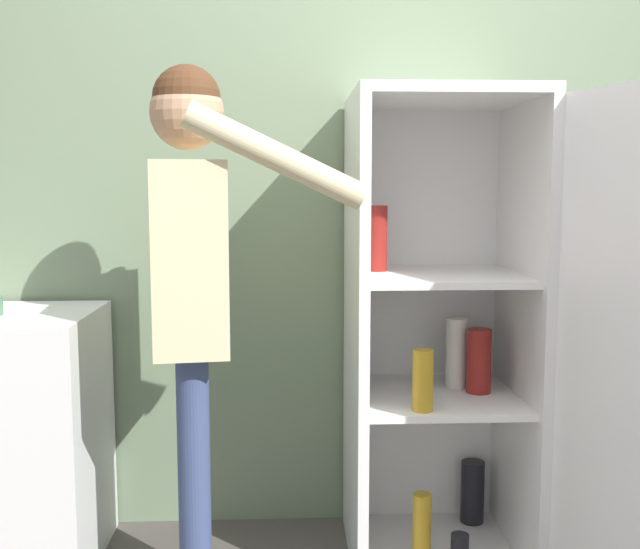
% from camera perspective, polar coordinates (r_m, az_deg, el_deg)
% --- Properties ---
extents(wall_back, '(7.00, 0.06, 2.55)m').
position_cam_1_polar(wall_back, '(2.93, 4.36, 5.61)').
color(wall_back, gray).
rests_on(wall_back, ground_plane).
extents(refrigerator, '(0.84, 1.20, 1.65)m').
position_cam_1_polar(refrigerator, '(2.61, 11.46, -4.94)').
color(refrigerator, white).
rests_on(refrigerator, ground_plane).
extents(person, '(0.68, 0.52, 1.70)m').
position_cam_1_polar(person, '(2.36, -9.67, 1.02)').
color(person, '#384770').
rests_on(person, ground_plane).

